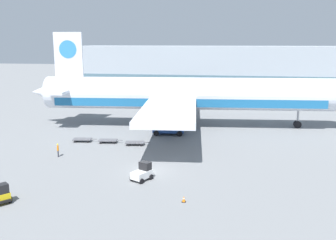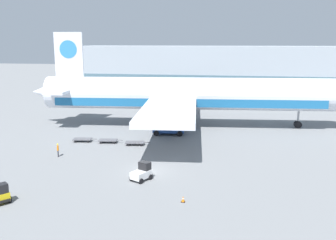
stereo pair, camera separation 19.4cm
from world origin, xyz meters
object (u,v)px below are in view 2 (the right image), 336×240
object	(u,v)px
baggage_dolly_lead	(82,139)
baggage_dolly_second	(108,140)
baggage_tug_mid	(142,172)
ground_crew_near	(58,149)
traffic_cone_near	(183,199)
scissor_lift_loader	(169,122)
airplane_main	(184,95)
baggage_dolly_third	(135,143)
baggage_tug_foreground	(0,194)

from	to	relation	value
baggage_dolly_lead	baggage_dolly_second	size ratio (longest dim) A/B	1.00
baggage_tug_mid	baggage_dolly_lead	distance (m)	19.49
ground_crew_near	baggage_tug_mid	bearing A→B (deg)	36.09
ground_crew_near	traffic_cone_near	world-z (taller)	ground_crew_near
scissor_lift_loader	baggage_tug_mid	bearing A→B (deg)	-93.75
baggage_dolly_second	ground_crew_near	xyz separation A→B (m)	(-4.42, -7.92, 0.70)
airplane_main	baggage_dolly_third	world-z (taller)	airplane_main
scissor_lift_loader	ground_crew_near	size ratio (longest dim) A/B	2.98
baggage_tug_mid	baggage_dolly_second	size ratio (longest dim) A/B	0.75
baggage_tug_foreground	airplane_main	bearing A→B (deg)	109.00
baggage_dolly_lead	ground_crew_near	world-z (taller)	ground_crew_near
baggage_dolly_second	traffic_cone_near	distance (m)	24.28
scissor_lift_loader	ground_crew_near	distance (m)	19.73
baggage_dolly_third	baggage_tug_foreground	bearing A→B (deg)	-117.30
scissor_lift_loader	ground_crew_near	world-z (taller)	scissor_lift_loader
scissor_lift_loader	baggage_dolly_second	size ratio (longest dim) A/B	1.45
baggage_tug_foreground	traffic_cone_near	distance (m)	17.87
baggage_dolly_second	baggage_dolly_third	size ratio (longest dim) A/B	1.00
ground_crew_near	baggage_dolly_lead	bearing A→B (deg)	150.42
traffic_cone_near	baggage_dolly_third	bearing A→B (deg)	117.23
airplane_main	baggage_dolly_third	bearing A→B (deg)	-117.41
baggage_dolly_lead	baggage_dolly_second	distance (m)	4.15
airplane_main	baggage_dolly_lead	distance (m)	20.34
traffic_cone_near	baggage_tug_mid	bearing A→B (deg)	135.99
scissor_lift_loader	baggage_tug_foreground	world-z (taller)	scissor_lift_loader
scissor_lift_loader	baggage_dolly_lead	size ratio (longest dim) A/B	1.45
baggage_tug_foreground	baggage_dolly_second	bearing A→B (deg)	121.04
baggage_tug_foreground	baggage_dolly_lead	size ratio (longest dim) A/B	0.74
baggage_tug_mid	baggage_dolly_third	xyz separation A→B (m)	(-4.48, 13.92, -0.49)
traffic_cone_near	baggage_dolly_second	bearing A→B (deg)	125.92
ground_crew_near	baggage_dolly_second	bearing A→B (deg)	123.20
scissor_lift_loader	baggage_dolly_lead	bearing A→B (deg)	-155.47
baggage_dolly_second	traffic_cone_near	xyz separation A→B (m)	(14.24, -19.66, -0.09)
baggage_tug_mid	ground_crew_near	xyz separation A→B (m)	(-13.32, 6.58, 0.21)
baggage_tug_mid	ground_crew_near	size ratio (longest dim) A/B	1.53
baggage_tug_foreground	traffic_cone_near	bearing A→B (deg)	49.19
scissor_lift_loader	baggage_dolly_second	xyz separation A→B (m)	(-8.33, -7.11, -1.67)
baggage_dolly_third	ground_crew_near	size ratio (longest dim) A/B	2.06
airplane_main	baggage_tug_mid	distance (m)	28.36
airplane_main	ground_crew_near	bearing A→B (deg)	-129.55
scissor_lift_loader	traffic_cone_near	world-z (taller)	scissor_lift_loader
baggage_dolly_third	ground_crew_near	xyz separation A→B (m)	(-8.84, -7.34, 0.70)
baggage_dolly_lead	ground_crew_near	bearing A→B (deg)	-99.86
baggage_tug_foreground	baggage_dolly_third	xyz separation A→B (m)	(7.79, 22.10, -0.49)
airplane_main	baggage_tug_foreground	size ratio (longest dim) A/B	20.84
baggage_tug_mid	baggage_dolly_third	world-z (taller)	baggage_tug_mid
airplane_main	traffic_cone_near	bearing A→B (deg)	-88.13
baggage_dolly_lead	traffic_cone_near	bearing A→B (deg)	-54.75
baggage_dolly_second	traffic_cone_near	world-z (taller)	traffic_cone_near
baggage_tug_mid	baggage_tug_foreground	bearing A→B (deg)	151.87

